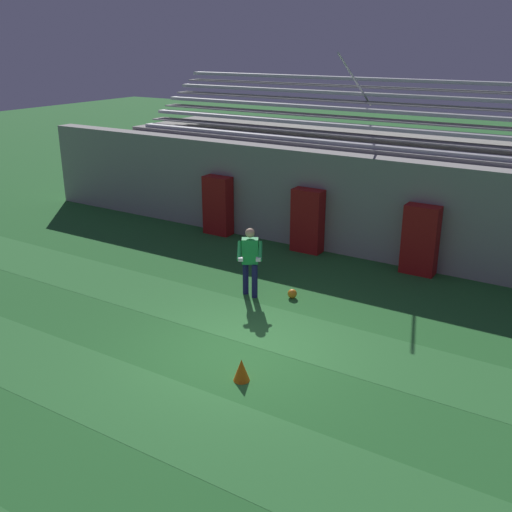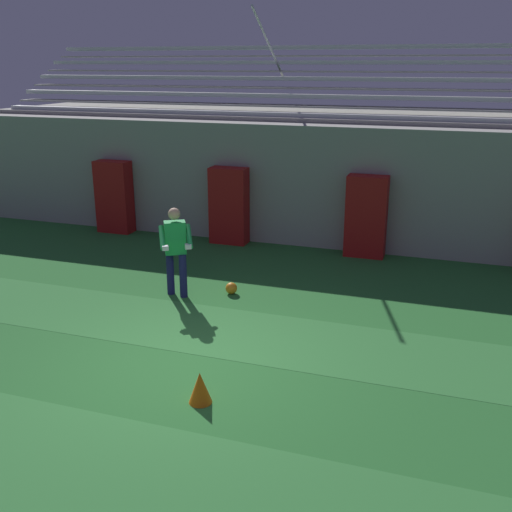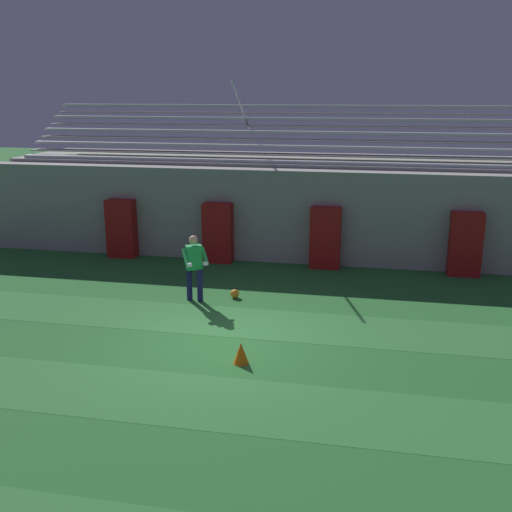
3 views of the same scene
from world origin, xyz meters
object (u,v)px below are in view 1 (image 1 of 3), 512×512
at_px(padding_pillar_far_left, 218,205).
at_px(traffic_cone, 241,370).
at_px(goalkeeper, 250,258).
at_px(padding_pillar_gate_right, 420,240).
at_px(soccer_ball, 292,294).
at_px(padding_pillar_gate_left, 308,221).

bearing_deg(padding_pillar_far_left, traffic_cone, -51.83).
height_order(padding_pillar_far_left, goalkeeper, padding_pillar_far_left).
xyz_separation_m(padding_pillar_gate_right, soccer_ball, (-1.99, -3.14, -0.80)).
bearing_deg(soccer_ball, goalkeeper, -156.25).
bearing_deg(soccer_ball, padding_pillar_far_left, 144.25).
bearing_deg(padding_pillar_gate_right, padding_pillar_far_left, 180.00).
distance_m(padding_pillar_gate_right, traffic_cone, 6.91).
relative_size(soccer_ball, traffic_cone, 0.52).
relative_size(padding_pillar_gate_right, padding_pillar_far_left, 1.00).
relative_size(padding_pillar_gate_right, goalkeeper, 1.09).
bearing_deg(soccer_ball, padding_pillar_gate_left, 111.76).
xyz_separation_m(padding_pillar_gate_right, goalkeeper, (-2.91, -3.55, 0.05)).
height_order(goalkeeper, soccer_ball, goalkeeper).
xyz_separation_m(padding_pillar_far_left, soccer_ball, (4.37, -3.14, -0.80)).
xyz_separation_m(padding_pillar_gate_left, padding_pillar_far_left, (-3.11, 0.00, 0.00)).
bearing_deg(padding_pillar_gate_right, goalkeeper, -129.37).
distance_m(soccer_ball, traffic_cone, 3.79).
bearing_deg(padding_pillar_far_left, soccer_ball, -35.75).
height_order(padding_pillar_gate_right, traffic_cone, padding_pillar_gate_right).
bearing_deg(padding_pillar_gate_right, soccer_ball, -122.36).
xyz_separation_m(padding_pillar_gate_left, padding_pillar_gate_right, (3.25, 0.00, 0.00)).
height_order(padding_pillar_gate_left, padding_pillar_far_left, same).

